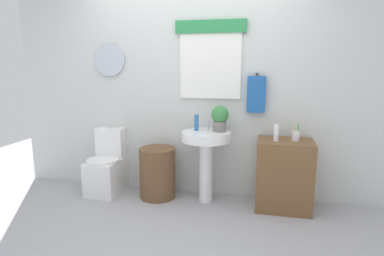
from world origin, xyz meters
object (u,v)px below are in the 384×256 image
Objects in this scene: lotion_bottle at (276,133)px; soap_bottle at (196,123)px; potted_plant at (220,117)px; laundry_hamper at (158,173)px; wooden_cabinet at (284,175)px; pedestal_sink at (206,149)px; toothbrush_cup at (296,136)px; toilet at (107,168)px.

soap_bottle is at bearing 174.04° from lotion_bottle.
laundry_hamper is at bearing -175.18° from potted_plant.
wooden_cabinet is (1.41, 0.00, 0.08)m from laundry_hamper.
toothbrush_cup reaches higher than pedestal_sink.
wooden_cabinet is at bearing 0.00° from laundry_hamper.
lotion_bottle is (1.31, -0.04, 0.54)m from laundry_hamper.
laundry_hamper is at bearing 178.26° from lotion_bottle.
toothbrush_cup is at bearing 11.15° from wooden_cabinet.
potted_plant is 0.82m from toothbrush_cup.
pedestal_sink reaches higher than wooden_cabinet.
soap_bottle is (-0.12, 0.05, 0.28)m from pedestal_sink.
toilet is 1.26m from soap_bottle.
pedestal_sink is 4.63× the size of lotion_bottle.
soap_bottle is 1.04× the size of lotion_bottle.
pedestal_sink is 0.38m from potted_plant.
lotion_bottle is at bearing -163.45° from toothbrush_cup.
wooden_cabinet is (2.07, -0.04, 0.08)m from toilet.
laundry_hamper is (0.65, -0.04, -0.00)m from toilet.
potted_plant is 0.62m from lotion_bottle.
laundry_hamper is at bearing -179.25° from toothbrush_cup.
toothbrush_cup reaches higher than toilet.
wooden_cabinet is at bearing 0.00° from pedestal_sink.
lotion_bottle is (0.86, -0.09, -0.06)m from soap_bottle.
toilet is 1.05× the size of wooden_cabinet.
toilet is 4.25× the size of toothbrush_cup.
pedestal_sink is 0.78m from lotion_bottle.
wooden_cabinet is at bearing 21.67° from lotion_bottle.
toothbrush_cup is at bearing -2.86° from potted_plant.
laundry_hamper is at bearing 180.00° from wooden_cabinet.
pedestal_sink is 4.35× the size of toothbrush_cup.
wooden_cabinet is 4.05× the size of toothbrush_cup.
soap_bottle is at bearing -177.80° from potted_plant.
pedestal_sink is at bearing -22.62° from soap_bottle.
toilet is 0.98× the size of pedestal_sink.
lotion_bottle is (-0.10, -0.04, 0.46)m from wooden_cabinet.
pedestal_sink is at bearing 0.00° from laundry_hamper.
lotion_bottle reaches higher than pedestal_sink.
laundry_hamper is 0.78× the size of wooden_cabinet.
lotion_bottle is at bearing -1.74° from laundry_hamper.
soap_bottle is 0.97× the size of toothbrush_cup.
soap_bottle is 0.87m from lotion_bottle.
potted_plant is at bearing 170.58° from lotion_bottle.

